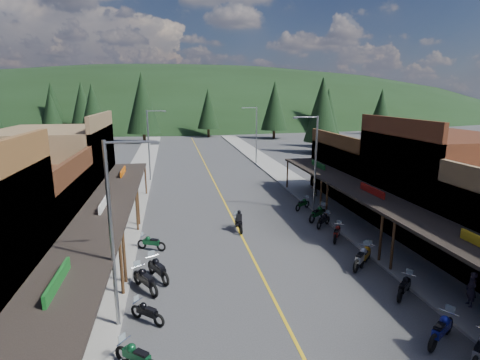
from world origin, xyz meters
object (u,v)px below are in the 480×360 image
bike_west_6 (145,279)px  bike_west_8 (151,242)px  streetlight_0 (115,228)px  pine_4 (274,106)px  pine_6 (381,108)px  bike_west_4 (137,355)px  streetlight_2 (314,159)px  bike_east_8 (337,232)px  bike_east_9 (323,220)px  pedestrian_east_b (313,188)px  bike_east_6 (361,256)px  shop_east_3 (368,171)px  pedestrian_east_a (471,289)px  bike_east_4 (442,328)px  pine_1 (82,105)px  shop_west_2 (13,221)px  streetlight_3 (255,133)px  bike_west_7 (158,268)px  bike_east_10 (318,213)px  streetlight_1 (150,142)px  pine_10 (93,111)px  shop_east_2 (439,184)px  pine_3 (208,109)px  pine_5 (322,101)px  shop_west_3 (58,172)px  rider_on_bike (239,222)px  bike_west_5 (147,311)px  pine_11 (322,110)px  pine_8 (53,120)px  pine_2 (142,103)px  pine_9 (328,113)px  bike_east_5 (405,286)px  bike_east_7 (366,254)px  bike_east_11 (303,203)px

bike_west_6 → bike_west_8: bike_west_6 is taller
streetlight_0 → pine_4: (24.95, 66.00, 2.78)m
pine_6 → bike_west_4: bearing=-125.6°
streetlight_2 → bike_west_6: size_ratio=3.41×
streetlight_0 → pine_6: (52.95, 70.00, 2.02)m
bike_east_8 → bike_east_9: bearing=121.0°
pedestrian_east_b → bike_east_6: bearing=52.7°
shop_east_3 → pedestrian_east_a: shop_east_3 is taller
bike_east_4 → pedestrian_east_a: bearing=90.5°
pine_1 → bike_west_8: pine_1 is taller
bike_east_6 → shop_west_2: bearing=-145.9°
streetlight_3 → bike_west_7: bearing=-111.3°
bike_east_10 → shop_east_3: bearing=90.9°
bike_east_8 → shop_west_2: bearing=-146.7°
pine_1 → pine_6: size_ratio=1.14×
streetlight_1 → pine_10: bearing=111.5°
shop_east_2 → pine_3: pine_3 is taller
shop_east_3 → pine_5: 64.22m
shop_west_3 → bike_east_9: size_ratio=5.53×
pine_10 → rider_on_bike: size_ratio=5.40×
bike_west_4 → bike_west_5: 2.88m
pine_5 → bike_east_10: size_ratio=6.00×
pine_10 → rider_on_bike: pine_10 is taller
shop_east_3 → streetlight_2: streetlight_2 is taller
streetlight_0 → pine_5: bearing=62.3°
bike_west_7 → bike_east_10: (12.02, 7.52, -0.01)m
streetlight_0 → bike_east_10: 18.09m
pine_11 → bike_east_6: (-14.17, -40.61, -6.52)m
pine_8 → shop_west_3: bearing=-74.0°
pine_2 → pine_3: size_ratio=1.27×
pine_5 → pine_9: size_ratio=1.30×
streetlight_3 → bike_east_9: bearing=-91.3°
shop_east_3 → bike_east_9: size_ratio=5.53×
shop_east_3 → bike_east_8: 12.55m
shop_east_3 → pedestrian_east_b: shop_east_3 is taller
streetlight_0 → bike_east_5: (13.30, 0.07, -3.89)m
pine_9 → pine_1: bearing=152.5°
streetlight_1 → pine_1: 51.01m
pine_10 → bike_east_9: 52.32m
shop_east_3 → bike_east_7: size_ratio=5.22×
pine_3 → pine_9: 29.00m
shop_west_3 → pine_10: bearing=96.2°
shop_west_3 → pine_5: size_ratio=0.78×
pine_4 → bike_west_6: pine_4 is taller
pine_5 → bike_east_9: 73.68m
streetlight_0 → bike_west_7: streetlight_0 is taller
bike_east_10 → bike_east_11: size_ratio=1.19×
pine_6 → bike_west_8: pine_6 is taller
pine_6 → shop_west_2: bearing=-133.8°
streetlight_2 → bike_east_9: (-0.60, -3.89, -3.90)m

